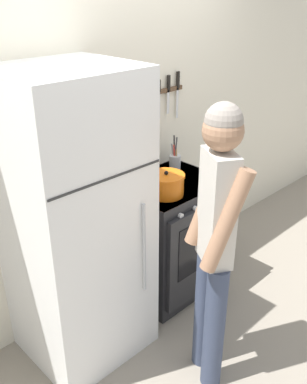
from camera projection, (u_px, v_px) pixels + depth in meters
ground_plane at (117, 283)px, 3.56m from camera, size 14.00×14.00×0.00m
wall_back at (108, 135)px, 3.02m from camera, size 10.00×0.06×2.55m
refrigerator at (76, 224)px, 2.58m from camera, size 0.74×0.70×1.87m
stove_range at (172, 236)px, 3.33m from camera, size 0.75×0.64×0.92m
dutch_oven_pot at (166, 184)px, 2.93m from camera, size 0.30×0.26×0.18m
tea_kettle at (143, 175)px, 3.10m from camera, size 0.23×0.18×0.23m
utensil_jar at (175, 162)px, 3.31m from camera, size 0.09×0.09×0.28m
person at (215, 238)px, 2.32m from camera, size 0.40×0.43×1.74m
wall_knife_strip at (168, 90)px, 3.24m from camera, size 0.31×0.03×0.36m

